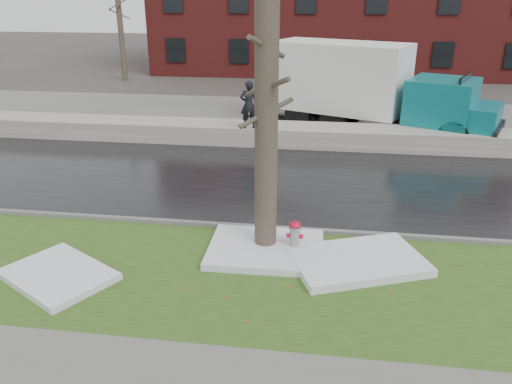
# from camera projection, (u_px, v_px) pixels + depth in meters

# --- Properties ---
(ground) EXTENTS (120.00, 120.00, 0.00)m
(ground) POSITION_uv_depth(u_px,v_px,m) (260.00, 250.00, 11.63)
(ground) COLOR #47423D
(ground) RESTS_ON ground
(verge) EXTENTS (60.00, 4.50, 0.04)m
(verge) POSITION_uv_depth(u_px,v_px,m) (252.00, 278.00, 10.48)
(verge) COLOR #254617
(verge) RESTS_ON ground
(road) EXTENTS (60.00, 7.00, 0.03)m
(road) POSITION_uv_depth(u_px,v_px,m) (278.00, 181.00, 15.75)
(road) COLOR black
(road) RESTS_ON ground
(parking_lot) EXTENTS (60.00, 9.00, 0.03)m
(parking_lot) POSITION_uv_depth(u_px,v_px,m) (296.00, 118.00, 23.55)
(parking_lot) COLOR slate
(parking_lot) RESTS_ON ground
(curb) EXTENTS (60.00, 0.15, 0.14)m
(curb) POSITION_uv_depth(u_px,v_px,m) (265.00, 228.00, 12.52)
(curb) COLOR slate
(curb) RESTS_ON ground
(snowbank) EXTENTS (60.00, 1.60, 0.75)m
(snowbank) POSITION_uv_depth(u_px,v_px,m) (289.00, 135.00, 19.47)
(snowbank) COLOR #B5B1A5
(snowbank) RESTS_ON ground
(bg_tree_left) EXTENTS (1.40, 1.62, 6.50)m
(bg_tree_left) POSITION_uv_depth(u_px,v_px,m) (121.00, 28.00, 32.11)
(bg_tree_left) COLOR brown
(bg_tree_left) RESTS_ON ground
(bg_tree_center) EXTENTS (1.40, 1.62, 6.50)m
(bg_tree_center) POSITION_uv_depth(u_px,v_px,m) (224.00, 25.00, 35.01)
(bg_tree_center) COLOR brown
(bg_tree_center) RESTS_ON ground
(fire_hydrant) EXTENTS (0.39, 0.33, 0.80)m
(fire_hydrant) POSITION_uv_depth(u_px,v_px,m) (295.00, 235.00, 11.30)
(fire_hydrant) COLOR gray
(fire_hydrant) RESTS_ON verge
(tree) EXTENTS (1.10, 1.30, 6.22)m
(tree) POSITION_uv_depth(u_px,v_px,m) (266.00, 116.00, 10.48)
(tree) COLOR brown
(tree) RESTS_ON verge
(box_truck) EXTENTS (10.64, 5.94, 3.62)m
(box_truck) POSITION_uv_depth(u_px,v_px,m) (364.00, 86.00, 20.86)
(box_truck) COLOR black
(box_truck) RESTS_ON ground
(worker) EXTENTS (0.74, 0.57, 1.79)m
(worker) POSITION_uv_depth(u_px,v_px,m) (249.00, 105.00, 18.64)
(worker) COLOR black
(worker) RESTS_ON snowbank
(snow_patch_near) EXTENTS (2.63, 2.04, 0.16)m
(snow_patch_near) POSITION_uv_depth(u_px,v_px,m) (266.00, 249.00, 11.41)
(snow_patch_near) COLOR white
(snow_patch_near) RESTS_ON verge
(snow_patch_far) EXTENTS (2.71, 2.50, 0.14)m
(snow_patch_far) POSITION_uv_depth(u_px,v_px,m) (58.00, 275.00, 10.41)
(snow_patch_far) COLOR white
(snow_patch_far) RESTS_ON verge
(snow_patch_side) EXTENTS (3.27, 2.71, 0.18)m
(snow_patch_side) POSITION_uv_depth(u_px,v_px,m) (358.00, 261.00, 10.91)
(snow_patch_side) COLOR white
(snow_patch_side) RESTS_ON verge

